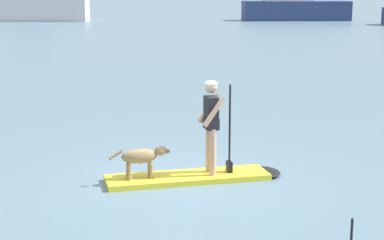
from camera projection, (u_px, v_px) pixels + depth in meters
The scene contains 6 objects.
ground_plane at pixel (188, 180), 11.91m from camera, with size 400.00×400.00×0.00m, color slate.
paddleboard at pixel (200, 177), 11.95m from camera, with size 3.29×1.72×0.10m.
person_paddler at pixel (212, 120), 11.79m from camera, with size 0.67×0.58×1.70m.
dog at pixel (142, 157), 11.61m from camera, with size 1.07×0.44×0.57m.
moored_boat_starboard at pixel (38, 2), 60.37m from camera, with size 8.87×4.13×10.28m.
moored_boat_port at pixel (294, 5), 61.16m from camera, with size 10.12×4.08×4.43m.
Camera 1 is at (1.00, -11.39, 3.50)m, focal length 61.82 mm.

